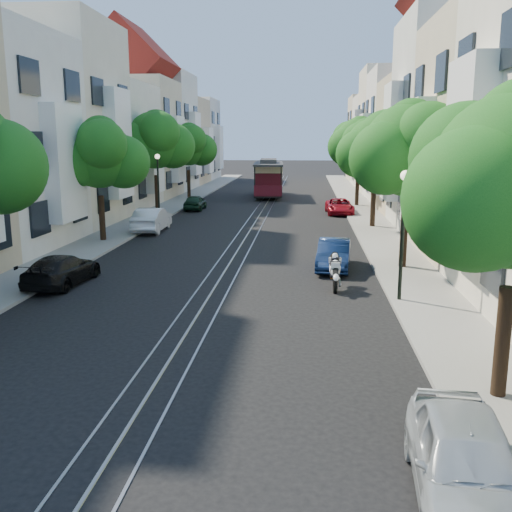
% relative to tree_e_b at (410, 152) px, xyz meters
% --- Properties ---
extents(ground, '(200.00, 200.00, 0.00)m').
position_rel_tree_e_b_xyz_m(ground, '(-7.26, 19.02, -4.73)').
color(ground, black).
rests_on(ground, ground).
extents(sidewalk_east, '(2.50, 80.00, 0.12)m').
position_rel_tree_e_b_xyz_m(sidewalk_east, '(-0.01, 19.02, -4.67)').
color(sidewalk_east, gray).
rests_on(sidewalk_east, ground).
extents(sidewalk_west, '(2.50, 80.00, 0.12)m').
position_rel_tree_e_b_xyz_m(sidewalk_west, '(-14.51, 19.02, -4.67)').
color(sidewalk_west, gray).
rests_on(sidewalk_west, ground).
extents(rail_left, '(0.06, 80.00, 0.02)m').
position_rel_tree_e_b_xyz_m(rail_left, '(-7.81, 19.02, -4.72)').
color(rail_left, gray).
rests_on(rail_left, ground).
extents(rail_slot, '(0.06, 80.00, 0.02)m').
position_rel_tree_e_b_xyz_m(rail_slot, '(-7.26, 19.02, -4.72)').
color(rail_slot, gray).
rests_on(rail_slot, ground).
extents(rail_right, '(0.06, 80.00, 0.02)m').
position_rel_tree_e_b_xyz_m(rail_right, '(-6.71, 19.02, -4.72)').
color(rail_right, gray).
rests_on(rail_right, ground).
extents(lane_line, '(0.08, 80.00, 0.01)m').
position_rel_tree_e_b_xyz_m(lane_line, '(-7.26, 19.02, -4.73)').
color(lane_line, tan).
rests_on(lane_line, ground).
extents(townhouses_east, '(7.75, 72.00, 12.00)m').
position_rel_tree_e_b_xyz_m(townhouses_east, '(4.61, 18.94, 0.45)').
color(townhouses_east, beige).
rests_on(townhouses_east, ground).
extents(townhouses_west, '(7.75, 72.00, 11.76)m').
position_rel_tree_e_b_xyz_m(townhouses_west, '(-19.13, 18.94, 0.35)').
color(townhouses_west, silver).
rests_on(townhouses_west, ground).
extents(tree_e_b, '(4.93, 4.08, 6.68)m').
position_rel_tree_e_b_xyz_m(tree_e_b, '(0.00, 0.00, 0.00)').
color(tree_e_b, black).
rests_on(tree_e_b, ground).
extents(tree_e_c, '(4.84, 3.99, 6.52)m').
position_rel_tree_e_b_xyz_m(tree_e_c, '(-0.00, 11.00, -0.13)').
color(tree_e_c, black).
rests_on(tree_e_c, ground).
extents(tree_e_d, '(5.01, 4.16, 6.85)m').
position_rel_tree_e_b_xyz_m(tree_e_d, '(0.00, 22.00, 0.13)').
color(tree_e_d, black).
rests_on(tree_e_d, ground).
extents(tree_w_b, '(4.72, 3.87, 6.27)m').
position_rel_tree_e_b_xyz_m(tree_w_b, '(-14.40, 5.00, -0.34)').
color(tree_w_b, black).
rests_on(tree_w_b, ground).
extents(tree_w_c, '(5.13, 4.28, 7.09)m').
position_rel_tree_e_b_xyz_m(tree_w_c, '(-14.40, 16.00, 0.34)').
color(tree_w_c, black).
rests_on(tree_w_c, ground).
extents(tree_w_d, '(4.84, 3.99, 6.52)m').
position_rel_tree_e_b_xyz_m(tree_w_d, '(-14.40, 27.00, -0.13)').
color(tree_w_d, black).
rests_on(tree_w_d, ground).
extents(lamp_east, '(0.32, 0.32, 4.16)m').
position_rel_tree_e_b_xyz_m(lamp_east, '(-0.96, -4.98, -1.89)').
color(lamp_east, black).
rests_on(lamp_east, ground).
extents(lamp_west, '(0.32, 0.32, 4.16)m').
position_rel_tree_e_b_xyz_m(lamp_west, '(-13.56, 13.02, -1.89)').
color(lamp_west, black).
rests_on(lamp_west, ground).
extents(sportbike_rider, '(0.43, 1.77, 1.30)m').
position_rel_tree_e_b_xyz_m(sportbike_rider, '(-2.98, -3.44, -4.00)').
color(sportbike_rider, black).
rests_on(sportbike_rider, ground).
extents(cable_car, '(2.97, 8.28, 3.14)m').
position_rel_tree_e_b_xyz_m(cable_car, '(-7.47, 28.93, -2.88)').
color(cable_car, black).
rests_on(cable_car, ground).
extents(parked_car_e_near, '(1.86, 3.96, 1.31)m').
position_rel_tree_e_b_xyz_m(parked_car_e_near, '(-1.66, -15.49, -4.08)').
color(parked_car_e_near, '#A9B0B5').
rests_on(parked_car_e_near, ground).
extents(parked_car_e_mid, '(1.61, 3.75, 1.20)m').
position_rel_tree_e_b_xyz_m(parked_car_e_mid, '(-2.86, -0.17, -4.13)').
color(parked_car_e_mid, '#0D1E44').
rests_on(parked_car_e_mid, ground).
extents(parked_car_e_far, '(1.99, 4.01, 1.09)m').
position_rel_tree_e_b_xyz_m(parked_car_e_far, '(-1.66, 17.30, -4.19)').
color(parked_car_e_far, maroon).
rests_on(parked_car_e_far, ground).
extents(parked_car_w_near, '(1.87, 3.99, 1.13)m').
position_rel_tree_e_b_xyz_m(parked_car_w_near, '(-12.86, -3.70, -4.17)').
color(parked_car_w_near, black).
rests_on(parked_car_w_near, ground).
extents(parked_car_w_mid, '(1.51, 4.18, 1.37)m').
position_rel_tree_e_b_xyz_m(parked_car_w_mid, '(-12.86, 8.64, -4.05)').
color(parked_car_w_mid, white).
rests_on(parked_car_w_mid, ground).
extents(parked_car_w_far, '(1.33, 3.30, 1.12)m').
position_rel_tree_e_b_xyz_m(parked_car_w_far, '(-12.30, 18.76, -4.17)').
color(parked_car_w_far, black).
rests_on(parked_car_w_far, ground).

